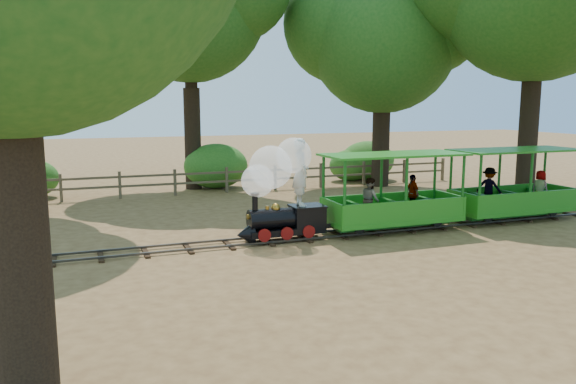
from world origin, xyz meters
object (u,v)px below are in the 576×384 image
object	(u,v)px
carriage_front	(392,202)
fence	(251,177)
carriage_rear	(512,193)
locomotive	(280,181)

from	to	relation	value
carriage_front	fence	size ratio (longest dim) A/B	0.22
carriage_rear	fence	bearing A→B (deg)	125.52
carriage_front	locomotive	bearing A→B (deg)	178.68
carriage_front	fence	bearing A→B (deg)	101.13
locomotive	fence	world-z (taller)	locomotive
locomotive	carriage_rear	size ratio (longest dim) A/B	0.68
locomotive	fence	distance (m)	8.15
locomotive	fence	size ratio (longest dim) A/B	0.15
locomotive	carriage_front	distance (m)	3.30
carriage_rear	locomotive	bearing A→B (deg)	179.68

